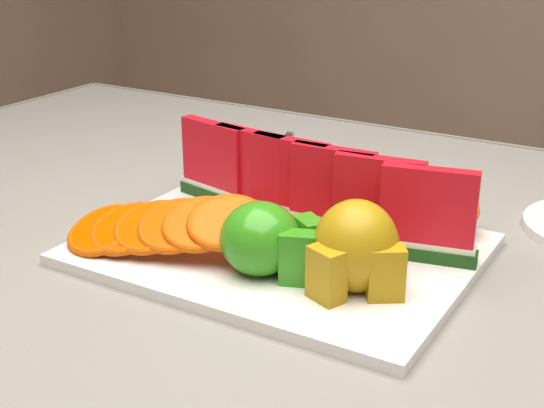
{
  "coord_description": "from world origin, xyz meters",
  "views": [
    {
      "loc": [
        0.37,
        -0.65,
        1.1
      ],
      "look_at": [
        -0.01,
        -0.01,
        0.81
      ],
      "focal_mm": 50.0,
      "sensor_mm": 36.0,
      "label": 1
    }
  ],
  "objects_px": {
    "pear_cluster": "(356,250)",
    "platter": "(280,249)",
    "apple_cluster": "(267,241)",
    "fork": "(263,149)"
  },
  "relations": [
    {
      "from": "apple_cluster",
      "to": "fork",
      "type": "relative_size",
      "value": 0.57
    },
    {
      "from": "platter",
      "to": "fork",
      "type": "relative_size",
      "value": 2.08
    },
    {
      "from": "pear_cluster",
      "to": "fork",
      "type": "bearing_deg",
      "value": 131.9
    },
    {
      "from": "pear_cluster",
      "to": "platter",
      "type": "bearing_deg",
      "value": 156.7
    },
    {
      "from": "apple_cluster",
      "to": "fork",
      "type": "distance_m",
      "value": 0.44
    },
    {
      "from": "platter",
      "to": "apple_cluster",
      "type": "distance_m",
      "value": 0.08
    },
    {
      "from": "platter",
      "to": "fork",
      "type": "distance_m",
      "value": 0.37
    },
    {
      "from": "platter",
      "to": "fork",
      "type": "bearing_deg",
      "value": 124.23
    },
    {
      "from": "apple_cluster",
      "to": "fork",
      "type": "xyz_separation_m",
      "value": [
        -0.23,
        0.37,
        -0.04
      ]
    },
    {
      "from": "pear_cluster",
      "to": "fork",
      "type": "height_order",
      "value": "pear_cluster"
    }
  ]
}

